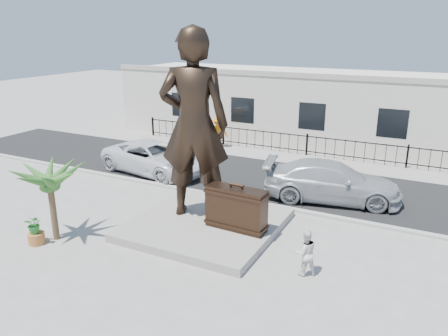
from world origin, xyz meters
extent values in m
plane|color=#9E9991|center=(0.00, 0.00, 0.00)|extent=(100.00, 100.00, 0.00)
cube|color=black|center=(0.00, 8.00, 0.01)|extent=(40.00, 7.00, 0.01)
cube|color=#A5A399|center=(0.00, 4.50, 0.06)|extent=(40.00, 0.25, 0.12)
cube|color=#9E9991|center=(0.00, 12.00, 0.01)|extent=(40.00, 2.50, 0.02)
cube|color=gray|center=(-0.50, 1.50, 0.15)|extent=(5.20, 5.20, 0.30)
cube|color=black|center=(0.00, 12.80, 0.60)|extent=(22.00, 0.10, 1.20)
cube|color=silver|center=(0.00, 17.00, 2.20)|extent=(28.00, 7.00, 4.40)
imported|color=black|center=(-1.20, 1.94, 3.80)|extent=(2.97, 2.43, 7.00)
cube|color=black|center=(0.78, 1.43, 1.07)|extent=(2.21, 0.80, 1.54)
imported|color=white|center=(3.74, 0.02, 0.74)|extent=(0.91, 0.88, 1.48)
imported|color=silver|center=(-6.09, 6.09, 0.81)|extent=(6.14, 3.55, 1.61)
imported|color=#A8ABAD|center=(2.99, 6.42, 0.85)|extent=(6.17, 3.49, 1.69)
imported|color=orange|center=(-5.44, 11.94, 1.00)|extent=(1.46, 1.19, 1.96)
cylinder|color=#AD672D|center=(-5.16, -2.25, 0.20)|extent=(0.56, 0.56, 0.40)
imported|color=#246F27|center=(-5.16, -2.25, 0.74)|extent=(0.76, 0.72, 0.67)
camera|label=1|loc=(6.83, -11.52, 7.16)|focal=35.00mm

